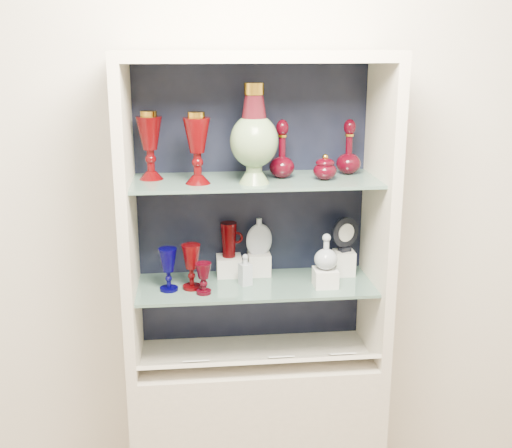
{
  "coord_description": "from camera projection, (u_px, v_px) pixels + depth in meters",
  "views": [
    {
      "loc": [
        -0.25,
        -0.8,
        1.96
      ],
      "look_at": [
        0.0,
        1.53,
        1.3
      ],
      "focal_mm": 45.0,
      "sensor_mm": 36.0,
      "label": 1
    }
  ],
  "objects": [
    {
      "name": "label_card_1",
      "position": [
        281.0,
        356.0,
        2.48
      ],
      "size": [
        0.1,
        0.06,
        0.03
      ],
      "primitive_type": "cube",
      "rotation": [
        -0.44,
        0.0,
        0.0
      ],
      "color": "white",
      "rests_on": "label_ledge"
    },
    {
      "name": "cabinet_top_cap",
      "position": [
        256.0,
        56.0,
        2.27
      ],
      "size": [
        1.0,
        0.4,
        0.04
      ],
      "primitive_type": "cube",
      "color": "beige",
      "rests_on": "cabinet_side_left"
    },
    {
      "name": "label_card_2",
      "position": [
        342.0,
        353.0,
        2.5
      ],
      "size": [
        0.1,
        0.06,
        0.03
      ],
      "primitive_type": "cube",
      "rotation": [
        -0.44,
        0.0,
        0.0
      ],
      "color": "white",
      "rests_on": "label_ledge"
    },
    {
      "name": "riser_clear_round_decanter",
      "position": [
        325.0,
        278.0,
        2.49
      ],
      "size": [
        0.09,
        0.09,
        0.07
      ],
      "primitive_type": "cube",
      "color": "silver",
      "rests_on": "shelf_lower"
    },
    {
      "name": "ruby_goblet_tall",
      "position": [
        191.0,
        267.0,
        2.45
      ],
      "size": [
        0.1,
        0.1,
        0.18
      ],
      "primitive_type": null,
      "rotation": [
        0.0,
        0.0,
        -0.43
      ],
      "color": "#4C0204",
      "rests_on": "shelf_lower"
    },
    {
      "name": "pedestal_lamp_right",
      "position": [
        197.0,
        148.0,
        2.3
      ],
      "size": [
        0.13,
        0.13,
        0.26
      ],
      "primitive_type": null,
      "rotation": [
        0.0,
        0.0,
        0.32
      ],
      "color": "#4C0204",
      "rests_on": "shelf_upper"
    },
    {
      "name": "label_ledge",
      "position": [
        259.0,
        361.0,
        2.48
      ],
      "size": [
        0.92,
        0.17,
        0.09
      ],
      "primitive_type": "cube",
      "rotation": [
        -0.44,
        0.0,
        0.0
      ],
      "color": "beige",
      "rests_on": "cabinet_base"
    },
    {
      "name": "pedestal_lamp_left",
      "position": [
        150.0,
        145.0,
        2.38
      ],
      "size": [
        0.13,
        0.13,
        0.25
      ],
      "primitive_type": null,
      "rotation": [
        0.0,
        0.0,
        0.43
      ],
      "color": "#4C0204",
      "rests_on": "shelf_upper"
    },
    {
      "name": "label_card_0",
      "position": [
        196.0,
        361.0,
        2.45
      ],
      "size": [
        0.1,
        0.06,
        0.03
      ],
      "primitive_type": "cube",
      "rotation": [
        -0.44,
        0.0,
        0.0
      ],
      "color": "white",
      "rests_on": "label_ledge"
    },
    {
      "name": "cabinet_side_right",
      "position": [
        379.0,
        214.0,
        2.48
      ],
      "size": [
        0.04,
        0.4,
        1.15
      ],
      "primitive_type": "cube",
      "color": "beige",
      "rests_on": "cabinet_base"
    },
    {
      "name": "ruby_pitcher",
      "position": [
        229.0,
        240.0,
        2.58
      ],
      "size": [
        0.11,
        0.07,
        0.14
      ],
      "primitive_type": null,
      "rotation": [
        0.0,
        0.0,
        0.06
      ],
      "color": "#4C0204",
      "rests_on": "riser_ruby_pitcher"
    },
    {
      "name": "riser_ruby_pitcher",
      "position": [
        229.0,
        266.0,
        2.61
      ],
      "size": [
        0.1,
        0.1,
        0.08
      ],
      "primitive_type": "cube",
      "color": "silver",
      "rests_on": "shelf_lower"
    },
    {
      "name": "ruby_decanter_b",
      "position": [
        349.0,
        145.0,
        2.48
      ],
      "size": [
        0.13,
        0.13,
        0.23
      ],
      "primitive_type": null,
      "rotation": [
        0.0,
        0.0,
        0.39
      ],
      "color": "#40030D",
      "rests_on": "shelf_upper"
    },
    {
      "name": "cameo_medallion",
      "position": [
        345.0,
        234.0,
        2.58
      ],
      "size": [
        0.13,
        0.09,
        0.15
      ],
      "primitive_type": null,
      "rotation": [
        0.0,
        0.0,
        0.4
      ],
      "color": "black",
      "rests_on": "riser_cameo_medallion"
    },
    {
      "name": "cabinet_side_left",
      "position": [
        128.0,
        221.0,
        2.38
      ],
      "size": [
        0.04,
        0.4,
        1.15
      ],
      "primitive_type": "cube",
      "color": "beige",
      "rests_on": "cabinet_base"
    },
    {
      "name": "cobalt_goblet",
      "position": [
        168.0,
        270.0,
        2.44
      ],
      "size": [
        0.09,
        0.09,
        0.17
      ],
      "primitive_type": null,
      "rotation": [
        0.0,
        0.0,
        -0.28
      ],
      "color": "#03003E",
      "rests_on": "shelf_lower"
    },
    {
      "name": "cabinet_back_panel",
      "position": [
        251.0,
        206.0,
        2.61
      ],
      "size": [
        0.98,
        0.02,
        1.15
      ],
      "primitive_type": "cube",
      "color": "black",
      "rests_on": "cabinet_base"
    },
    {
      "name": "clear_square_bottle",
      "position": [
        245.0,
        269.0,
        2.5
      ],
      "size": [
        0.06,
        0.06,
        0.13
      ],
      "primitive_type": null,
      "rotation": [
        0.0,
        0.0,
        0.38
      ],
      "color": "#9EA9B5",
      "rests_on": "shelf_lower"
    },
    {
      "name": "enamel_urn",
      "position": [
        254.0,
        134.0,
        2.3
      ],
      "size": [
        0.19,
        0.19,
        0.36
      ],
      "primitive_type": null,
      "rotation": [
        0.0,
        0.0,
        0.07
      ],
      "color": "#0A4D21",
      "rests_on": "shelf_upper"
    },
    {
      "name": "clear_round_decanter",
      "position": [
        326.0,
        252.0,
        2.46
      ],
      "size": [
        0.1,
        0.1,
        0.14
      ],
      "primitive_type": null,
      "rotation": [
        0.0,
        0.0,
        -0.16
      ],
      "color": "#9EA9B5",
      "rests_on": "riser_clear_round_decanter"
    },
    {
      "name": "riser_flat_flask",
      "position": [
        259.0,
        264.0,
        2.62
      ],
      "size": [
        0.09,
        0.09,
        0.09
      ],
      "primitive_type": "cube",
      "color": "silver",
      "rests_on": "shelf_lower"
    },
    {
      "name": "cabinet_base",
      "position": [
        256.0,
        436.0,
        2.69
      ],
      "size": [
        1.0,
        0.4,
        0.75
      ],
      "primitive_type": "cube",
      "color": "beige",
      "rests_on": "ground"
    },
    {
      "name": "shelf_lower",
      "position": [
        255.0,
        285.0,
        2.53
      ],
      "size": [
        0.92,
        0.34,
        0.01
      ],
      "primitive_type": "cube",
      "color": "slate",
      "rests_on": "cabinet_side_left"
    },
    {
      "name": "ruby_goblet_small",
      "position": [
        203.0,
        278.0,
        2.41
      ],
      "size": [
        0.08,
        0.08,
        0.12
      ],
      "primitive_type": null,
      "rotation": [
        0.0,
        0.0,
        0.44
      ],
      "color": "#40030D",
      "rests_on": "shelf_lower"
    },
    {
      "name": "ruby_decanter_a",
      "position": [
        282.0,
        146.0,
        2.4
      ],
      "size": [
        0.11,
        0.11,
        0.25
      ],
      "primitive_type": null,
      "rotation": [
        0.0,
        0.0,
        0.21
      ],
      "color": "#40030D",
      "rests_on": "shelf_upper"
    },
    {
      "name": "wall_back",
      "position": [
        250.0,
        186.0,
        2.62
      ],
      "size": [
        3.5,
        0.02,
        2.8
      ],
      "primitive_type": "cube",
      "color": "silver",
      "rests_on": "ground"
    },
    {
      "name": "shelf_upper",
      "position": [
        255.0,
        181.0,
        2.41
      ],
      "size": [
        0.92,
        0.34,
        0.01
      ],
      "primitive_type": "cube",
      "color": "slate",
      "rests_on": "cabinet_side_left"
    },
    {
      "name": "flat_flask",
      "position": [
        259.0,
        235.0,
        2.58
      ],
      "size": [
        0.12,
        0.06,
        0.15
      ],
      "primitive_type": null,
      "rotation": [
        0.0,
        0.0,
        0.19
      ],
      "color": "#A6AEBA",
      "rests_on": "riser_flat_flask"
    },
    {
      "name": "riser_cameo_medallion",
      "position": [
        344.0,
        263.0,
        2.61
      ],
      "size": [
        0.08,
        0.08,
        0.1
      ],
      "primitive_type": "cube",
      "color": "silver",
      "rests_on": "shelf_lower"
    },
    {
      "name": "lidded_bowl",
      "position": [
        325.0,
        167.0,
        2.39
      ],
      "size": [
        0.12,
        0.12,
        0.1
      ],
      "primitive_type": null,
      "rotation": [
        0.0,
        0.0,
        -0.41
      ],
      "color": "#40030D",
      "rests_on": "shelf_upper"
    }
  ]
}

